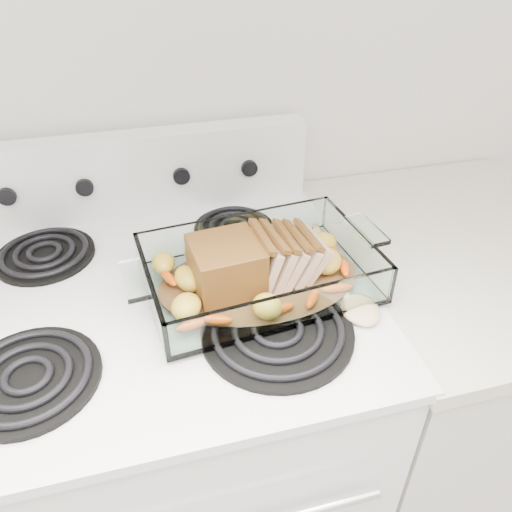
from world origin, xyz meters
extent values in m
plane|color=silver|center=(0.00, 2.00, 1.35)|extent=(4.00, 0.00, 4.00)
cube|color=white|center=(0.00, 1.66, 0.46)|extent=(0.76, 0.65, 0.92)
cube|color=white|center=(0.00, 1.66, 0.93)|extent=(0.78, 0.67, 0.02)
cube|color=white|center=(0.00, 1.95, 1.03)|extent=(0.76, 0.06, 0.18)
cylinder|color=black|center=(-0.19, 1.50, 0.94)|extent=(0.21, 0.21, 0.01)
cylinder|color=black|center=(0.19, 1.50, 0.94)|extent=(0.25, 0.25, 0.01)
cylinder|color=black|center=(-0.19, 1.81, 0.94)|extent=(0.19, 0.19, 0.01)
cylinder|color=black|center=(0.19, 1.81, 0.94)|extent=(0.17, 0.17, 0.01)
cylinder|color=black|center=(-0.25, 1.92, 1.03)|extent=(0.04, 0.02, 0.04)
cylinder|color=black|center=(-0.10, 1.92, 1.03)|extent=(0.04, 0.02, 0.04)
cylinder|color=black|center=(0.10, 1.92, 1.03)|extent=(0.04, 0.02, 0.04)
cylinder|color=black|center=(0.25, 1.92, 1.03)|extent=(0.04, 0.02, 0.04)
cube|color=silver|center=(0.67, 1.66, 0.45)|extent=(0.55, 0.65, 0.90)
cube|color=beige|center=(0.67, 1.66, 0.92)|extent=(0.58, 0.68, 0.03)
cube|color=white|center=(0.19, 1.62, 0.95)|extent=(0.39, 0.26, 0.01)
cube|color=white|center=(0.19, 1.49, 0.99)|extent=(0.39, 0.01, 0.07)
cube|color=white|center=(0.19, 1.74, 0.99)|extent=(0.39, 0.01, 0.07)
cube|color=white|center=(0.00, 1.62, 0.99)|extent=(0.01, 0.26, 0.07)
cube|color=white|center=(0.38, 1.62, 0.99)|extent=(0.01, 0.26, 0.07)
cylinder|color=#52351B|center=(0.19, 1.62, 0.95)|extent=(0.23, 0.23, 0.00)
cube|color=brown|center=(0.13, 1.62, 1.00)|extent=(0.11, 0.11, 0.09)
cube|color=tan|center=(0.20, 1.62, 1.00)|extent=(0.04, 0.11, 0.09)
cube|color=tan|center=(0.22, 1.62, 0.99)|extent=(0.05, 0.11, 0.08)
cube|color=tan|center=(0.24, 1.62, 0.99)|extent=(0.05, 0.10, 0.08)
cube|color=tan|center=(0.26, 1.62, 0.99)|extent=(0.05, 0.10, 0.07)
cube|color=tan|center=(0.28, 1.62, 0.99)|extent=(0.05, 0.10, 0.07)
ellipsoid|color=#C84B13|center=(0.06, 1.55, 0.96)|extent=(0.05, 0.02, 0.02)
ellipsoid|color=#C84B13|center=(0.29, 1.55, 0.96)|extent=(0.05, 0.02, 0.02)
ellipsoid|color=#C84B13|center=(0.33, 1.64, 0.96)|extent=(0.05, 0.02, 0.02)
ellipsoid|color=#C84B13|center=(0.05, 1.65, 0.96)|extent=(0.05, 0.02, 0.02)
ellipsoid|color=gold|center=(0.05, 1.69, 0.97)|extent=(0.06, 0.05, 0.04)
ellipsoid|color=gold|center=(0.21, 1.70, 0.97)|extent=(0.06, 0.05, 0.04)
ellipsoid|color=gold|center=(0.30, 1.60, 0.97)|extent=(0.06, 0.05, 0.04)
cylinder|color=#D2B582|center=(0.34, 1.65, 0.95)|extent=(0.05, 0.24, 0.02)
ellipsoid|color=#D2B582|center=(0.34, 1.51, 0.95)|extent=(0.07, 0.09, 0.02)
camera|label=1|loc=(0.01, 0.94, 1.51)|focal=35.00mm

